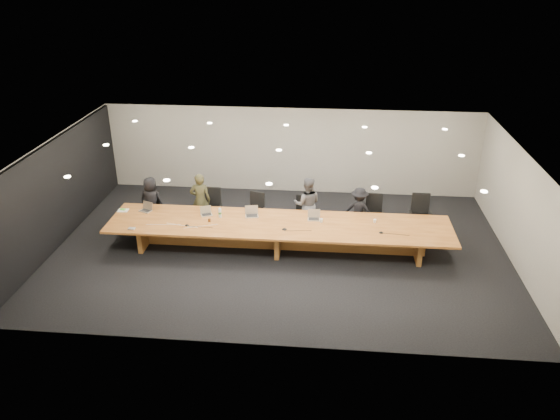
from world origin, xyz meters
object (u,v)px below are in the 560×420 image
object	(u,v)px
water_bottle	(220,213)
amber_mug	(209,220)
chair_left	(212,207)
chair_mid_left	(254,211)
conference_table	(279,231)
chair_far_left	(150,208)
chair_right	(374,214)
laptop_a	(145,207)
person_c	(307,204)
paper_cup_far	(375,221)
chair_mid_right	(303,213)
laptop_d	(314,215)
chair_far_right	(421,215)
mic_right	(381,232)
person_b	(200,200)
paper_cup_near	(321,221)
laptop_b	(206,211)
mic_center	(284,229)
person_d	(359,210)
mic_left	(187,225)
person_a	(151,201)
laptop_c	(252,212)

from	to	relation	value
water_bottle	amber_mug	size ratio (longest dim) A/B	2.85
chair_left	chair_mid_left	bearing A→B (deg)	-3.60
conference_table	water_bottle	distance (m)	1.66
conference_table	chair_far_left	xyz separation A→B (m)	(-3.85, 1.17, -0.02)
chair_right	laptop_a	bearing A→B (deg)	-169.60
person_c	paper_cup_far	bearing A→B (deg)	152.26
chair_mid_right	laptop_d	size ratio (longest dim) A/B	3.09
chair_far_right	amber_mug	xyz separation A→B (m)	(-5.67, -1.26, 0.20)
chair_mid_left	mic_right	world-z (taller)	chair_mid_left
paper_cup_far	mic_right	bearing A→B (deg)	-77.61
laptop_d	person_b	bearing A→B (deg)	163.63
chair_left	chair_mid_left	distance (m)	1.26
paper_cup_far	person_c	bearing A→B (deg)	153.39
chair_far_right	person_b	xyz separation A→B (m)	(-6.19, -0.04, 0.21)
person_c	paper_cup_far	world-z (taller)	person_c
conference_table	person_c	world-z (taller)	person_c
chair_left	laptop_d	world-z (taller)	chair_left
paper_cup_near	paper_cup_far	world-z (taller)	paper_cup_near
chair_mid_right	person_b	bearing A→B (deg)	-176.87
conference_table	laptop_d	size ratio (longest dim) A/B	27.52
chair_left	paper_cup_near	bearing A→B (deg)	-17.43
conference_table	laptop_b	bearing A→B (deg)	170.73
laptop_b	paper_cup_far	xyz separation A→B (m)	(4.50, -0.03, -0.07)
chair_mid_left	mic_center	distance (m)	1.81
person_d	chair_far_right	bearing A→B (deg)	-166.36
laptop_a	paper_cup_near	size ratio (longest dim) A/B	3.25
paper_cup_far	person_b	bearing A→B (deg)	169.84
chair_far_right	paper_cup_near	world-z (taller)	chair_far_right
chair_left	mic_left	distance (m)	1.69
paper_cup_near	water_bottle	bearing A→B (deg)	178.88
chair_mid_right	water_bottle	bearing A→B (deg)	-153.55
laptop_a	paper_cup_far	size ratio (longest dim) A/B	3.50
amber_mug	mic_left	size ratio (longest dim) A/B	0.77
chair_mid_right	water_bottle	world-z (taller)	chair_mid_right
chair_right	person_c	size ratio (longest dim) A/B	0.70
person_b	mic_center	world-z (taller)	person_b
chair_mid_left	water_bottle	world-z (taller)	chair_mid_left
conference_table	chair_right	distance (m)	2.83
conference_table	person_c	xyz separation A→B (m)	(0.68, 1.20, 0.27)
person_c	person_d	bearing A→B (deg)	179.99
chair_left	mic_center	xyz separation A→B (m)	(2.24, -1.63, 0.22)
person_a	laptop_a	size ratio (longest dim) A/B	4.55
mic_center	person_d	bearing A→B (deg)	38.43
amber_mug	paper_cup_near	bearing A→B (deg)	4.67
chair_far_left	mic_center	distance (m)	4.30
chair_mid_left	paper_cup_far	world-z (taller)	chair_mid_left
chair_mid_right	amber_mug	bearing A→B (deg)	-149.84
laptop_a	mic_center	size ratio (longest dim) A/B	2.39
chair_left	water_bottle	distance (m)	1.22
laptop_c	water_bottle	distance (m)	0.85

